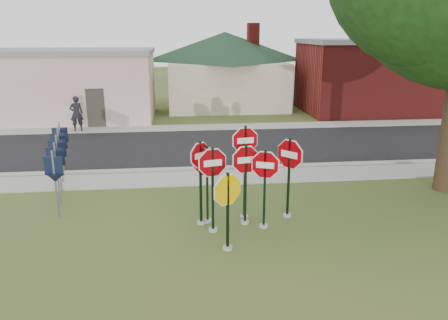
{
  "coord_description": "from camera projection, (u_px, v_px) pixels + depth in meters",
  "views": [
    {
      "loc": [
        -1.47,
        -9.68,
        5.17
      ],
      "look_at": [
        -0.22,
        2.0,
        1.73
      ],
      "focal_mm": 35.0,
      "sensor_mm": 36.0,
      "label": 1
    }
  ],
  "objects": [
    {
      "name": "ground",
      "position": [
        241.0,
        249.0,
        10.84
      ],
      "size": [
        120.0,
        120.0,
        0.0
      ],
      "primitive_type": "plane",
      "color": "#324C1C",
      "rests_on": "ground"
    },
    {
      "name": "sidewalk_near",
      "position": [
        220.0,
        177.0,
        16.08
      ],
      "size": [
        60.0,
        1.6,
        0.06
      ],
      "primitive_type": "cube",
      "color": "#999991",
      "rests_on": "ground"
    },
    {
      "name": "road",
      "position": [
        210.0,
        147.0,
        20.38
      ],
      "size": [
        60.0,
        7.0,
        0.04
      ],
      "primitive_type": "cube",
      "color": "black",
      "rests_on": "ground"
    },
    {
      "name": "sidewalk_far",
      "position": [
        205.0,
        128.0,
        24.48
      ],
      "size": [
        60.0,
        1.6,
        0.06
      ],
      "primitive_type": "cube",
      "color": "#999991",
      "rests_on": "ground"
    },
    {
      "name": "curb",
      "position": [
        217.0,
        168.0,
        17.02
      ],
      "size": [
        60.0,
        0.2,
        0.14
      ],
      "primitive_type": "cube",
      "color": "#999991",
      "rests_on": "ground"
    },
    {
      "name": "stop_sign_center",
      "position": [
        246.0,
        174.0,
        11.87
      ],
      "size": [
        1.05,
        0.24,
        2.4
      ],
      "color": "#9E9A92",
      "rests_on": "ground"
    },
    {
      "name": "stop_sign_yellow",
      "position": [
        228.0,
        202.0,
        10.47
      ],
      "size": [
        0.96,
        0.55,
        2.11
      ],
      "color": "#9E9A92",
      "rests_on": "ground"
    },
    {
      "name": "stop_sign_left",
      "position": [
        213.0,
        178.0,
        11.38
      ],
      "size": [
        1.03,
        0.27,
        2.46
      ],
      "color": "#9E9A92",
      "rests_on": "ground"
    },
    {
      "name": "stop_sign_right",
      "position": [
        265.0,
        179.0,
        11.64
      ],
      "size": [
        0.98,
        0.39,
        2.32
      ],
      "color": "#9E9A92",
      "rests_on": "ground"
    },
    {
      "name": "stop_sign_back_right",
      "position": [
        245.0,
        160.0,
        12.15
      ],
      "size": [
        1.01,
        0.24,
        2.82
      ],
      "color": "#9E9A92",
      "rests_on": "ground"
    },
    {
      "name": "stop_sign_back_left",
      "position": [
        207.0,
        174.0,
        11.96
      ],
      "size": [
        1.11,
        0.24,
        2.35
      ],
      "color": "#9E9A92",
      "rests_on": "ground"
    },
    {
      "name": "stop_sign_far_right",
      "position": [
        289.0,
        166.0,
        12.32
      ],
      "size": [
        0.78,
        0.89,
        2.47
      ],
      "color": "#9E9A92",
      "rests_on": "ground"
    },
    {
      "name": "stop_sign_far_left",
      "position": [
        200.0,
        172.0,
        11.84
      ],
      "size": [
        0.73,
        0.67,
        2.49
      ],
      "color": "#9E9A92",
      "rests_on": "ground"
    },
    {
      "name": "route_sign_row",
      "position": [
        58.0,
        158.0,
        14.24
      ],
      "size": [
        1.43,
        4.63,
        2.0
      ],
      "color": "#59595E",
      "rests_on": "ground"
    },
    {
      "name": "building_stucco",
      "position": [
        52.0,
        84.0,
        26.48
      ],
      "size": [
        12.2,
        6.2,
        4.2
      ],
      "color": "beige",
      "rests_on": "ground"
    },
    {
      "name": "building_house",
      "position": [
        225.0,
        54.0,
        31.01
      ],
      "size": [
        11.6,
        11.6,
        6.2
      ],
      "color": "beige",
      "rests_on": "ground"
    },
    {
      "name": "building_brick",
      "position": [
        380.0,
        75.0,
        29.04
      ],
      "size": [
        10.2,
        6.2,
        4.75
      ],
      "color": "maroon",
      "rests_on": "ground"
    },
    {
      "name": "pedestrian",
      "position": [
        76.0,
        114.0,
        23.27
      ],
      "size": [
        0.79,
        0.64,
        1.88
      ],
      "primitive_type": "imported",
      "rotation": [
        0.0,
        0.0,
        3.46
      ],
      "color": "black",
      "rests_on": "sidewalk_far"
    }
  ]
}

